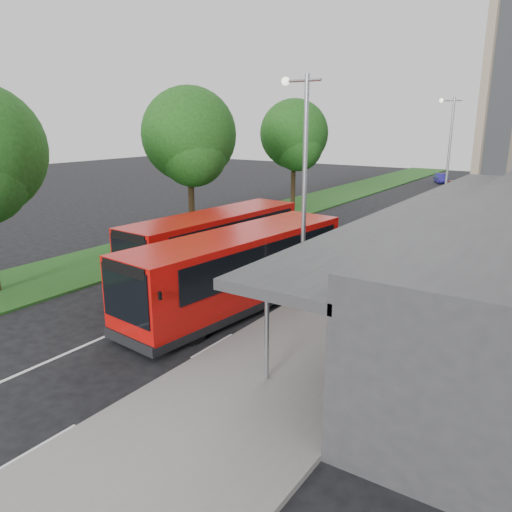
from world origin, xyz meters
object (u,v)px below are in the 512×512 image
(tree_mid, at_px, (190,141))
(tree_far, at_px, (294,138))
(bus_main, at_px, (239,270))
(bus_second, at_px, (215,243))
(car_far, at_px, (441,178))
(car_near, at_px, (453,186))
(bollard, at_px, (436,218))
(lamp_post_far, at_px, (448,151))
(litter_bin, at_px, (410,252))
(lamp_post_near, at_px, (302,181))

(tree_mid, xyz_separation_m, tree_far, (0.00, 12.00, -0.19))
(bus_main, bearing_deg, bus_second, 145.31)
(car_far, bearing_deg, car_near, -91.98)
(bus_second, distance_m, car_far, 40.36)
(bollard, xyz_separation_m, car_far, (-5.95, 25.21, -0.18))
(car_far, bearing_deg, bus_second, -114.06)
(lamp_post_far, height_order, car_far, lamp_post_far)
(bus_second, relative_size, car_near, 2.68)
(tree_mid, relative_size, bollard, 7.86)
(car_near, relative_size, car_far, 1.17)
(bus_second, bearing_deg, litter_bin, 46.51)
(tree_mid, distance_m, car_near, 29.95)
(lamp_post_near, bearing_deg, lamp_post_far, 90.00)
(lamp_post_near, height_order, car_far, lamp_post_near)
(lamp_post_near, distance_m, bus_second, 6.77)
(litter_bin, bearing_deg, bollard, 97.13)
(bus_second, distance_m, litter_bin, 9.46)
(car_near, bearing_deg, bus_main, -70.95)
(car_far, bearing_deg, tree_mid, -123.05)
(bus_second, height_order, car_near, bus_second)
(tree_mid, distance_m, litter_bin, 13.56)
(lamp_post_near, height_order, car_near, lamp_post_near)
(tree_far, bearing_deg, lamp_post_near, -59.71)
(tree_far, height_order, lamp_post_near, tree_far)
(lamp_post_far, relative_size, car_near, 2.20)
(tree_mid, height_order, litter_bin, tree_mid)
(lamp_post_far, height_order, bollard, lamp_post_far)
(tree_mid, distance_m, lamp_post_near, 13.20)
(lamp_post_near, bearing_deg, litter_bin, 80.75)
(bollard, bearing_deg, tree_mid, -138.26)
(tree_far, bearing_deg, lamp_post_far, 4.87)
(car_far, bearing_deg, lamp_post_near, -106.67)
(tree_mid, height_order, bus_second, tree_mid)
(bus_main, relative_size, bollard, 9.26)
(tree_mid, bearing_deg, bollard, 41.74)
(litter_bin, bearing_deg, lamp_post_near, -99.25)
(tree_far, distance_m, bus_main, 22.25)
(lamp_post_near, relative_size, lamp_post_far, 1.00)
(bus_second, bearing_deg, bus_main, -37.01)
(bus_second, bearing_deg, lamp_post_far, 76.49)
(bus_second, bearing_deg, car_far, 93.82)
(bollard, distance_m, car_near, 18.39)
(tree_mid, relative_size, tree_far, 1.03)
(bus_main, distance_m, litter_bin, 10.03)
(bollard, relative_size, car_far, 0.35)
(car_far, bearing_deg, bus_main, -109.50)
(bollard, relative_size, car_near, 0.30)
(lamp_post_near, height_order, bollard, lamp_post_near)
(bus_second, relative_size, litter_bin, 12.31)
(car_near, height_order, car_far, car_near)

